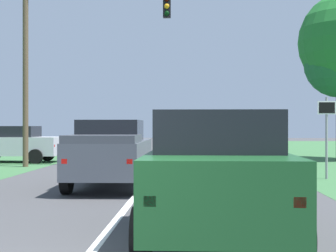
{
  "coord_description": "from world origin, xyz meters",
  "views": [
    {
      "loc": [
        1.37,
        -4.89,
        1.77
      ],
      "look_at": [
        0.51,
        15.26,
        1.75
      ],
      "focal_mm": 54.88,
      "sensor_mm": 36.0,
      "label": 1
    }
  ],
  "objects_px": {
    "red_suv_near": "(216,172)",
    "crossing_suv_far": "(13,143)",
    "keep_moving_sign": "(327,127)",
    "pickup_truck_lead": "(112,153)",
    "traffic_light": "(65,46)"
  },
  "relations": [
    {
      "from": "pickup_truck_lead",
      "to": "keep_moving_sign",
      "type": "bearing_deg",
      "value": 20.44
    },
    {
      "from": "crossing_suv_far",
      "to": "keep_moving_sign",
      "type": "bearing_deg",
      "value": -29.22
    },
    {
      "from": "red_suv_near",
      "to": "pickup_truck_lead",
      "type": "distance_m",
      "value": 7.09
    },
    {
      "from": "red_suv_near",
      "to": "crossing_suv_far",
      "type": "height_order",
      "value": "red_suv_near"
    },
    {
      "from": "keep_moving_sign",
      "to": "pickup_truck_lead",
      "type": "bearing_deg",
      "value": -159.56
    },
    {
      "from": "traffic_light",
      "to": "keep_moving_sign",
      "type": "relative_size",
      "value": 2.94
    },
    {
      "from": "red_suv_near",
      "to": "crossing_suv_far",
      "type": "relative_size",
      "value": 1.01
    },
    {
      "from": "red_suv_near",
      "to": "keep_moving_sign",
      "type": "relative_size",
      "value": 1.67
    },
    {
      "from": "red_suv_near",
      "to": "keep_moving_sign",
      "type": "height_order",
      "value": "keep_moving_sign"
    },
    {
      "from": "traffic_light",
      "to": "pickup_truck_lead",
      "type": "bearing_deg",
      "value": -66.35
    },
    {
      "from": "red_suv_near",
      "to": "crossing_suv_far",
      "type": "distance_m",
      "value": 18.69
    },
    {
      "from": "pickup_truck_lead",
      "to": "keep_moving_sign",
      "type": "distance_m",
      "value": 7.24
    },
    {
      "from": "crossing_suv_far",
      "to": "traffic_light",
      "type": "bearing_deg",
      "value": -40.37
    },
    {
      "from": "crossing_suv_far",
      "to": "pickup_truck_lead",
      "type": "bearing_deg",
      "value": -57.25
    },
    {
      "from": "pickup_truck_lead",
      "to": "crossing_suv_far",
      "type": "height_order",
      "value": "pickup_truck_lead"
    }
  ]
}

